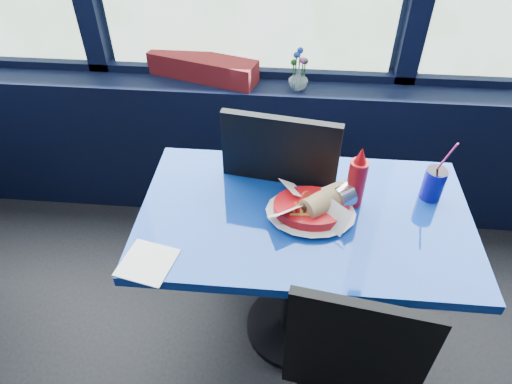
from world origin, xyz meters
name	(u,v)px	position (x,y,z in m)	size (l,w,h in m)	color
window_sill	(248,147)	(0.00, 2.87, 0.40)	(5.00, 0.26, 0.80)	black
near_table	(301,246)	(0.30, 2.00, 0.57)	(1.20, 0.70, 0.75)	black
chair_near_back	(274,188)	(0.18, 2.31, 0.59)	(0.53, 0.54, 1.03)	black
planter_box	(203,67)	(-0.23, 2.90, 0.86)	(0.56, 0.14, 0.11)	maroon
flower_vase	(298,77)	(0.25, 2.82, 0.86)	(0.12, 0.13, 0.21)	silver
food_basket	(313,207)	(0.33, 1.99, 0.79)	(0.33, 0.33, 0.10)	red
ketchup_bottle	(357,180)	(0.48, 2.07, 0.86)	(0.07, 0.07, 0.25)	red
soda_cup	(434,183)	(0.77, 2.13, 0.82)	(0.08, 0.08, 0.27)	#0F0C84
napkin	(147,263)	(-0.21, 1.72, 0.75)	(0.16, 0.16, 0.00)	white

